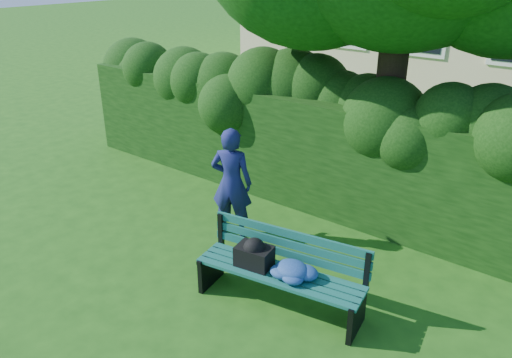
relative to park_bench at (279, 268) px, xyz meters
The scene contains 4 objects.
ground 1.34m from the park_bench, 158.35° to the left, with size 80.00×80.00×0.00m, color #1E5213.
hedge 2.92m from the park_bench, 113.44° to the left, with size 10.00×1.00×1.80m.
park_bench is the anchor object (origin of this frame).
man_reading 1.82m from the park_bench, 147.92° to the left, with size 0.60×0.40×1.66m, color navy.
Camera 1 is at (3.93, -4.48, 3.79)m, focal length 35.00 mm.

